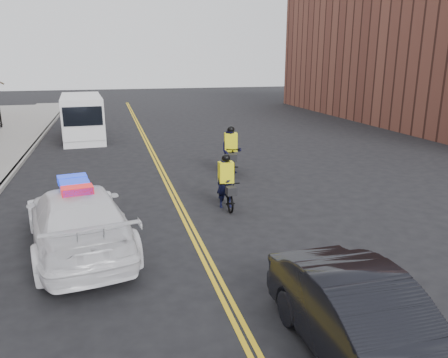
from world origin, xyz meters
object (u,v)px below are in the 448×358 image
at_px(police_cruiser, 78,219).
at_px(cyclist_near, 226,189).
at_px(cyclist_far, 231,155).
at_px(dark_sedan, 366,325).
at_px(cargo_van, 83,118).

relative_size(police_cruiser, cyclist_near, 3.29).
relative_size(police_cruiser, cyclist_far, 2.90).
relative_size(dark_sedan, cargo_van, 0.71).
bearing_deg(dark_sedan, police_cruiser, 127.20).
bearing_deg(cyclist_near, police_cruiser, -153.29).
xyz_separation_m(dark_sedan, cargo_van, (-5.03, 21.68, 0.52)).
relative_size(dark_sedan, cyclist_near, 2.46).
relative_size(cargo_van, cyclist_near, 3.46).
distance_m(dark_sedan, cargo_van, 22.26).
bearing_deg(cargo_van, cyclist_far, -60.89).
distance_m(cyclist_near, cyclist_far, 4.31).
bearing_deg(police_cruiser, cyclist_far, -141.81).
distance_m(police_cruiser, cyclist_far, 8.45).
bearing_deg(cargo_van, cyclist_near, -73.88).
bearing_deg(police_cruiser, cargo_van, -97.62).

